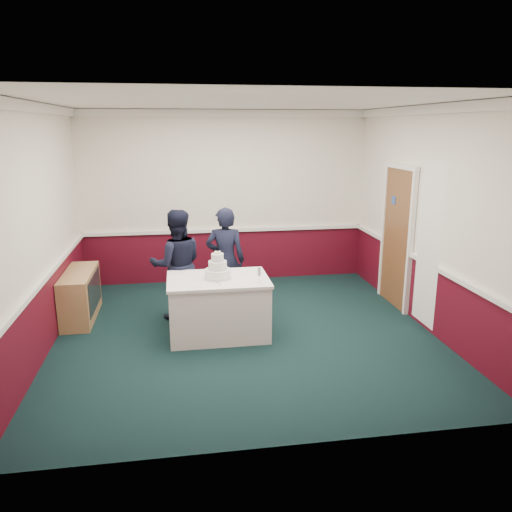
{
  "coord_description": "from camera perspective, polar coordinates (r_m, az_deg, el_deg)",
  "views": [
    {
      "loc": [
        -0.84,
        -6.22,
        2.71
      ],
      "look_at": [
        0.13,
        -0.1,
        1.1
      ],
      "focal_mm": 35.0,
      "sensor_mm": 36.0,
      "label": 1
    }
  ],
  "objects": [
    {
      "name": "ground",
      "position": [
        6.84,
        -1.23,
        -8.79
      ],
      "size": [
        5.0,
        5.0,
        0.0
      ],
      "primitive_type": "plane",
      "color": "black",
      "rests_on": "ground"
    },
    {
      "name": "room_shell",
      "position": [
        6.94,
        -1.37,
        8.39
      ],
      "size": [
        5.0,
        5.0,
        3.0
      ],
      "color": "white",
      "rests_on": "ground"
    },
    {
      "name": "sideboard",
      "position": [
        7.65,
        -19.42,
        -4.26
      ],
      "size": [
        0.41,
        1.2,
        0.7
      ],
      "color": "tan",
      "rests_on": "ground"
    },
    {
      "name": "cake_table",
      "position": [
        6.67,
        -4.31,
        -5.73
      ],
      "size": [
        1.32,
        0.92,
        0.79
      ],
      "color": "white",
      "rests_on": "ground"
    },
    {
      "name": "wedding_cake",
      "position": [
        6.52,
        -4.4,
        -1.61
      ],
      "size": [
        0.35,
        0.35,
        0.36
      ],
      "color": "white",
      "rests_on": "cake_table"
    },
    {
      "name": "cake_knife",
      "position": [
        6.36,
        -4.5,
        -3.05
      ],
      "size": [
        0.09,
        0.21,
        0.0
      ],
      "primitive_type": "cube",
      "rotation": [
        0.0,
        0.0,
        0.37
      ],
      "color": "silver",
      "rests_on": "cake_table"
    },
    {
      "name": "champagne_flute",
      "position": [
        6.3,
        0.35,
        -1.87
      ],
      "size": [
        0.05,
        0.05,
        0.21
      ],
      "color": "silver",
      "rests_on": "cake_table"
    },
    {
      "name": "person_man",
      "position": [
        7.21,
        -9.03,
        -1.0
      ],
      "size": [
        0.82,
        0.66,
        1.6
      ],
      "primitive_type": "imported",
      "rotation": [
        0.0,
        0.0,
        3.22
      ],
      "color": "black",
      "rests_on": "ground"
    },
    {
      "name": "person_woman",
      "position": [
        7.4,
        -3.52,
        -0.48
      ],
      "size": [
        0.64,
        0.48,
        1.59
      ],
      "primitive_type": "imported",
      "rotation": [
        0.0,
        0.0,
        2.96
      ],
      "color": "black",
      "rests_on": "ground"
    }
  ]
}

